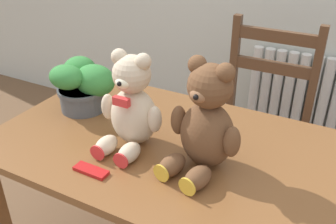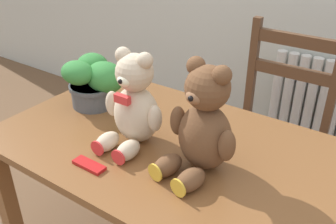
{
  "view_description": "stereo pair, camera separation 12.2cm",
  "coord_description": "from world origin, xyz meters",
  "views": [
    {
      "loc": [
        0.37,
        -0.6,
        1.48
      ],
      "look_at": [
        -0.13,
        0.34,
        0.88
      ],
      "focal_mm": 40.0,
      "sensor_mm": 36.0,
      "label": 1
    },
    {
      "loc": [
        0.48,
        -0.54,
        1.48
      ],
      "look_at": [
        -0.13,
        0.34,
        0.88
      ],
      "focal_mm": 40.0,
      "sensor_mm": 36.0,
      "label": 2
    }
  ],
  "objects": [
    {
      "name": "teddy_bear_left",
      "position": [
        -0.26,
        0.33,
        0.88
      ],
      "size": [
        0.24,
        0.23,
        0.34
      ],
      "rotation": [
        0.0,
        0.0,
        3.14
      ],
      "color": "beige",
      "rests_on": "dining_table"
    },
    {
      "name": "chocolate_bar",
      "position": [
        -0.29,
        0.12,
        0.73
      ],
      "size": [
        0.12,
        0.04,
        0.01
      ],
      "primitive_type": "cube",
      "rotation": [
        0.0,
        0.0,
        -0.01
      ],
      "color": "red",
      "rests_on": "dining_table"
    },
    {
      "name": "dining_table",
      "position": [
        0.0,
        0.39,
        0.63
      ],
      "size": [
        1.58,
        0.77,
        0.73
      ],
      "color": "brown",
      "rests_on": "ground_plane"
    },
    {
      "name": "potted_plant",
      "position": [
        -0.58,
        0.46,
        0.84
      ],
      "size": [
        0.26,
        0.23,
        0.21
      ],
      "color": "#4C5156",
      "rests_on": "dining_table"
    },
    {
      "name": "wooden_chair_behind",
      "position": [
        0.01,
        1.1,
        0.48
      ],
      "size": [
        0.46,
        0.41,
        0.99
      ],
      "rotation": [
        0.0,
        0.0,
        3.14
      ],
      "color": "brown",
      "rests_on": "ground_plane"
    },
    {
      "name": "teddy_bear_right",
      "position": [
        0.01,
        0.33,
        0.89
      ],
      "size": [
        0.26,
        0.28,
        0.36
      ],
      "rotation": [
        0.0,
        0.0,
        2.94
      ],
      "color": "brown",
      "rests_on": "dining_table"
    },
    {
      "name": "radiator",
      "position": [
        0.22,
        1.61,
        0.32
      ],
      "size": [
        0.85,
        0.1,
        0.72
      ],
      "color": "silver",
      "rests_on": "ground_plane"
    }
  ]
}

